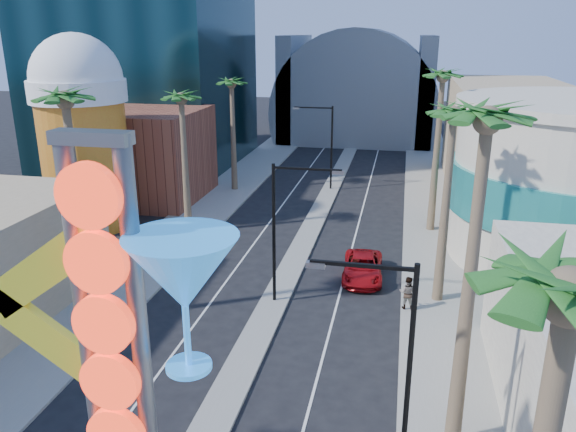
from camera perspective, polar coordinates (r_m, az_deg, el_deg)
name	(u,v)px	position (r m, az deg, el deg)	size (l,w,h in m)	color
sidewalk_west	(205,211)	(47.96, -8.42, 0.51)	(5.00, 100.00, 0.15)	gray
sidewalk_east	(436,226)	(45.29, 14.82, -0.99)	(5.00, 100.00, 0.15)	gray
median	(321,207)	(48.49, 3.41, 0.88)	(1.60, 84.00, 0.15)	gray
brick_filler_west	(146,155)	(52.14, -14.27, 6.05)	(10.00, 10.00, 8.00)	brown
filler_east	(505,137)	(57.41, 21.20, 7.48)	(10.00, 20.00, 10.00)	tan
beer_mug	(82,126)	(45.05, -20.21, 8.61)	(7.00, 7.00, 14.50)	#CA581B
canopy	(358,108)	(80.73, 7.09, 10.87)	(22.00, 16.00, 22.00)	slate
neon_sign	(145,351)	(14.20, -14.34, -13.10)	(6.53, 2.60, 12.55)	gray
streetlight_0	(284,221)	(30.05, -0.44, -0.51)	(3.79, 0.25, 8.00)	black
streetlight_1	(326,139)	(53.18, 3.88, 7.76)	(3.79, 0.25, 8.00)	black
streetlight_2	(395,355)	(18.57, 10.81, -13.69)	(3.45, 0.25, 8.00)	black
palm_1	(67,115)	(28.68, -21.55, 9.55)	(2.40, 2.40, 12.70)	brown
palm_2	(182,106)	(41.20, -10.76, 10.90)	(2.40, 2.40, 11.20)	brown
palm_3	(232,90)	(52.43, -5.74, 12.65)	(2.40, 2.40, 11.20)	brown
palm_4	(564,336)	(9.20, 26.21, -10.88)	(2.40, 2.40, 12.20)	brown
palm_5	(485,145)	(18.28, 19.37, 6.87)	(2.40, 2.40, 13.20)	brown
palm_6	(453,126)	(30.27, 16.41, 8.75)	(2.40, 2.40, 11.70)	brown
palm_7	(442,87)	(42.05, 15.38, 12.56)	(2.40, 2.40, 12.70)	brown
red_pickup	(363,268)	(34.97, 7.60, -5.21)	(2.36, 5.12, 1.42)	#B10D12
pedestrian_b	(407,293)	(31.33, 12.04, -7.63)	(0.90, 0.70, 1.86)	gray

